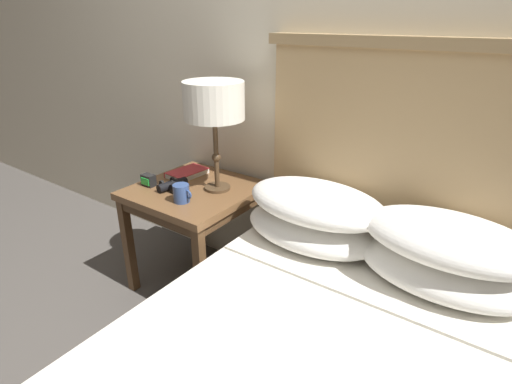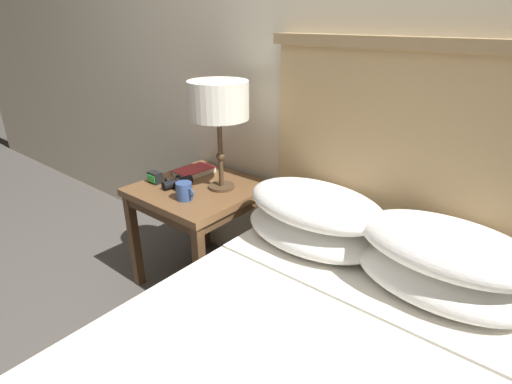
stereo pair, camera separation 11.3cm
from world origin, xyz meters
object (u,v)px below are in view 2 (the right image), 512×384
nightstand (200,200)px  binoculars_pair (178,183)px  alarm_clock (155,177)px  book_on_nightstand (194,171)px  coffee_mug (184,191)px  table_lamp (218,103)px

nightstand → binoculars_pair: bearing=-135.5°
nightstand → alarm_clock: alarm_clock is taller
book_on_nightstand → binoculars_pair: 0.20m
book_on_nightstand → alarm_clock: alarm_clock is taller
binoculars_pair → book_on_nightstand: bearing=113.3°
nightstand → book_on_nightstand: size_ratio=2.63×
binoculars_pair → alarm_clock: alarm_clock is taller
nightstand → coffee_mug: size_ratio=5.63×
coffee_mug → alarm_clock: (-0.28, 0.04, -0.01)m
table_lamp → alarm_clock: size_ratio=7.55×
table_lamp → alarm_clock: 0.54m
book_on_nightstand → alarm_clock: size_ratio=3.15×
alarm_clock → nightstand: bearing=29.2°
table_lamp → alarm_clock: table_lamp is taller
book_on_nightstand → binoculars_pair: (0.08, -0.18, 0.01)m
book_on_nightstand → binoculars_pair: bearing=-66.7°
binoculars_pair → alarm_clock: size_ratio=2.35×
book_on_nightstand → coffee_mug: 0.34m
nightstand → alarm_clock: size_ratio=8.29×
nightstand → book_on_nightstand: book_on_nightstand is taller
coffee_mug → nightstand: bearing=114.2°
coffee_mug → alarm_clock: coffee_mug is taller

